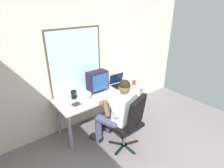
{
  "coord_description": "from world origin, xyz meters",
  "views": [
    {
      "loc": [
        -1.79,
        -0.49,
        2.31
      ],
      "look_at": [
        -0.06,
        1.71,
        1.05
      ],
      "focal_mm": 29.39,
      "sensor_mm": 36.0,
      "label": 1
    }
  ],
  "objects_px": {
    "desk": "(102,96)",
    "laptop": "(118,82)",
    "person_seated": "(117,110)",
    "crt_monitor": "(97,81)",
    "office_chair": "(130,120)",
    "desk_speaker": "(74,95)",
    "cd_case": "(76,104)",
    "wine_glass": "(89,95)",
    "coffee_mug": "(134,83)"
  },
  "relations": [
    {
      "from": "office_chair",
      "to": "wine_glass",
      "type": "distance_m",
      "value": 0.84
    },
    {
      "from": "desk_speaker",
      "to": "person_seated",
      "type": "bearing_deg",
      "value": -58.28
    },
    {
      "from": "crt_monitor",
      "to": "wine_glass",
      "type": "xyz_separation_m",
      "value": [
        -0.28,
        -0.13,
        -0.14
      ]
    },
    {
      "from": "crt_monitor",
      "to": "desk",
      "type": "bearing_deg",
      "value": -29.28
    },
    {
      "from": "crt_monitor",
      "to": "desk_speaker",
      "type": "distance_m",
      "value": 0.5
    },
    {
      "from": "person_seated",
      "to": "coffee_mug",
      "type": "height_order",
      "value": "person_seated"
    },
    {
      "from": "laptop",
      "to": "cd_case",
      "type": "height_order",
      "value": "laptop"
    },
    {
      "from": "coffee_mug",
      "to": "desk_speaker",
      "type": "bearing_deg",
      "value": 170.03
    },
    {
      "from": "laptop",
      "to": "coffee_mug",
      "type": "distance_m",
      "value": 0.32
    },
    {
      "from": "laptop",
      "to": "wine_glass",
      "type": "bearing_deg",
      "value": -168.94
    },
    {
      "from": "wine_glass",
      "to": "laptop",
      "type": "bearing_deg",
      "value": 11.06
    },
    {
      "from": "office_chair",
      "to": "coffee_mug",
      "type": "bearing_deg",
      "value": 42.96
    },
    {
      "from": "person_seated",
      "to": "desk_speaker",
      "type": "relative_size",
      "value": 7.87
    },
    {
      "from": "crt_monitor",
      "to": "coffee_mug",
      "type": "bearing_deg",
      "value": -11.38
    },
    {
      "from": "laptop",
      "to": "cd_case",
      "type": "relative_size",
      "value": 2.24
    },
    {
      "from": "desk_speaker",
      "to": "coffee_mug",
      "type": "bearing_deg",
      "value": -9.97
    },
    {
      "from": "laptop",
      "to": "wine_glass",
      "type": "height_order",
      "value": "laptop"
    },
    {
      "from": "wine_glass",
      "to": "desk_speaker",
      "type": "xyz_separation_m",
      "value": [
        -0.18,
        0.2,
        -0.02
      ]
    },
    {
      "from": "crt_monitor",
      "to": "cd_case",
      "type": "relative_size",
      "value": 2.76
    },
    {
      "from": "desk",
      "to": "laptop",
      "type": "xyz_separation_m",
      "value": [
        0.45,
        0.07,
        0.15
      ]
    },
    {
      "from": "crt_monitor",
      "to": "cd_case",
      "type": "height_order",
      "value": "crt_monitor"
    },
    {
      "from": "office_chair",
      "to": "crt_monitor",
      "type": "relative_size",
      "value": 2.38
    },
    {
      "from": "desk_speaker",
      "to": "cd_case",
      "type": "relative_size",
      "value": 1.03
    },
    {
      "from": "office_chair",
      "to": "wine_glass",
      "type": "xyz_separation_m",
      "value": [
        -0.31,
        0.74,
        0.25
      ]
    },
    {
      "from": "office_chair",
      "to": "crt_monitor",
      "type": "distance_m",
      "value": 0.96
    },
    {
      "from": "office_chair",
      "to": "person_seated",
      "type": "relative_size",
      "value": 0.81
    },
    {
      "from": "laptop",
      "to": "desk_speaker",
      "type": "xyz_separation_m",
      "value": [
        -0.99,
        0.04,
        0.02
      ]
    },
    {
      "from": "crt_monitor",
      "to": "desk_speaker",
      "type": "xyz_separation_m",
      "value": [
        -0.46,
        0.06,
        -0.16
      ]
    },
    {
      "from": "office_chair",
      "to": "desk_speaker",
      "type": "distance_m",
      "value": 1.08
    },
    {
      "from": "desk_speaker",
      "to": "crt_monitor",
      "type": "bearing_deg",
      "value": -7.53
    },
    {
      "from": "crt_monitor",
      "to": "laptop",
      "type": "distance_m",
      "value": 0.56
    },
    {
      "from": "desk",
      "to": "desk_speaker",
      "type": "distance_m",
      "value": 0.57
    },
    {
      "from": "office_chair",
      "to": "desk",
      "type": "bearing_deg",
      "value": 87.07
    },
    {
      "from": "cd_case",
      "to": "desk_speaker",
      "type": "bearing_deg",
      "value": 71.79
    },
    {
      "from": "crt_monitor",
      "to": "coffee_mug",
      "type": "relative_size",
      "value": 4.89
    },
    {
      "from": "crt_monitor",
      "to": "laptop",
      "type": "height_order",
      "value": "crt_monitor"
    },
    {
      "from": "desk_speaker",
      "to": "cd_case",
      "type": "xyz_separation_m",
      "value": [
        -0.07,
        -0.21,
        -0.07
      ]
    },
    {
      "from": "office_chair",
      "to": "laptop",
      "type": "relative_size",
      "value": 2.92
    },
    {
      "from": "person_seated",
      "to": "desk",
      "type": "bearing_deg",
      "value": 79.0
    },
    {
      "from": "crt_monitor",
      "to": "wine_glass",
      "type": "distance_m",
      "value": 0.34
    },
    {
      "from": "desk",
      "to": "laptop",
      "type": "relative_size",
      "value": 5.28
    },
    {
      "from": "office_chair",
      "to": "coffee_mug",
      "type": "height_order",
      "value": "office_chair"
    },
    {
      "from": "laptop",
      "to": "person_seated",
      "type": "bearing_deg",
      "value": -131.1
    },
    {
      "from": "desk",
      "to": "coffee_mug",
      "type": "distance_m",
      "value": 0.74
    },
    {
      "from": "wine_glass",
      "to": "coffee_mug",
      "type": "relative_size",
      "value": 1.64
    },
    {
      "from": "person_seated",
      "to": "laptop",
      "type": "distance_m",
      "value": 0.87
    },
    {
      "from": "office_chair",
      "to": "cd_case",
      "type": "relative_size",
      "value": 6.56
    },
    {
      "from": "desk",
      "to": "wine_glass",
      "type": "height_order",
      "value": "wine_glass"
    },
    {
      "from": "office_chair",
      "to": "desk_speaker",
      "type": "xyz_separation_m",
      "value": [
        -0.5,
        0.93,
        0.23
      ]
    },
    {
      "from": "desk",
      "to": "person_seated",
      "type": "height_order",
      "value": "person_seated"
    }
  ]
}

